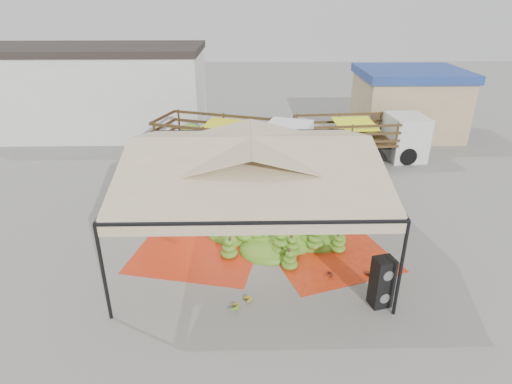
{
  "coord_description": "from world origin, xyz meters",
  "views": [
    {
      "loc": [
        -0.13,
        -13.49,
        8.3
      ],
      "look_at": [
        0.2,
        1.5,
        1.3
      ],
      "focal_mm": 30.0,
      "sensor_mm": 36.0,
      "label": 1
    }
  ],
  "objects_px": {
    "truck_right": "(366,133)",
    "speaker_stack": "(382,282)",
    "banana_heap": "(279,222)",
    "vendor": "(253,171)",
    "truck_left": "(238,140)"
  },
  "relations": [
    {
      "from": "vendor",
      "to": "truck_left",
      "type": "bearing_deg",
      "value": -67.45
    },
    {
      "from": "vendor",
      "to": "truck_right",
      "type": "distance_m",
      "value": 7.21
    },
    {
      "from": "truck_left",
      "to": "vendor",
      "type": "bearing_deg",
      "value": -53.52
    },
    {
      "from": "vendor",
      "to": "truck_right",
      "type": "height_order",
      "value": "truck_right"
    },
    {
      "from": "banana_heap",
      "to": "speaker_stack",
      "type": "height_order",
      "value": "speaker_stack"
    },
    {
      "from": "speaker_stack",
      "to": "banana_heap",
      "type": "bearing_deg",
      "value": 109.99
    },
    {
      "from": "vendor",
      "to": "truck_left",
      "type": "xyz_separation_m",
      "value": [
        -0.72,
        2.28,
        0.73
      ]
    },
    {
      "from": "vendor",
      "to": "truck_left",
      "type": "distance_m",
      "value": 2.5
    },
    {
      "from": "speaker_stack",
      "to": "vendor",
      "type": "bearing_deg",
      "value": 99.26
    },
    {
      "from": "banana_heap",
      "to": "vendor",
      "type": "xyz_separation_m",
      "value": [
        -0.87,
        4.25,
        0.31
      ]
    },
    {
      "from": "speaker_stack",
      "to": "truck_right",
      "type": "xyz_separation_m",
      "value": [
        2.54,
        12.03,
        0.68
      ]
    },
    {
      "from": "banana_heap",
      "to": "vendor",
      "type": "relative_size",
      "value": 3.04
    },
    {
      "from": "truck_left",
      "to": "truck_right",
      "type": "xyz_separation_m",
      "value": [
        6.81,
        1.54,
        -0.16
      ]
    },
    {
      "from": "truck_left",
      "to": "truck_right",
      "type": "bearing_deg",
      "value": 31.71
    },
    {
      "from": "truck_right",
      "to": "speaker_stack",
      "type": "bearing_deg",
      "value": -106.57
    }
  ]
}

